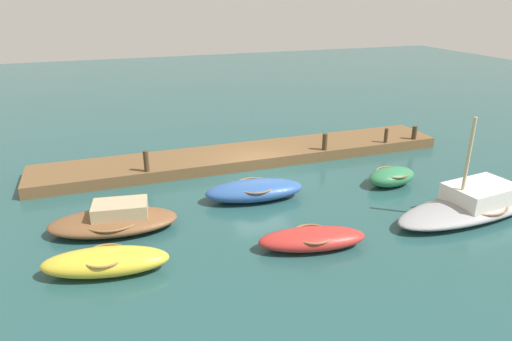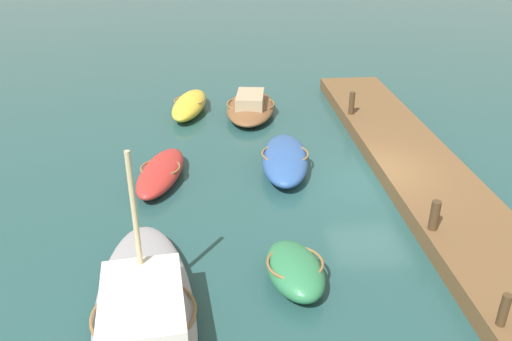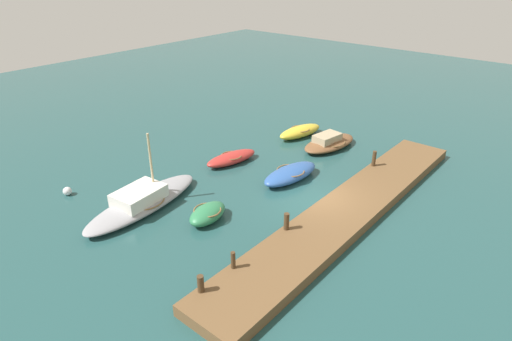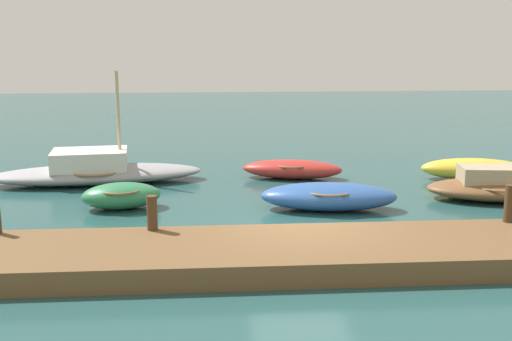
% 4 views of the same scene
% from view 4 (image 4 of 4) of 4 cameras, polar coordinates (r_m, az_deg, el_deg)
% --- Properties ---
extents(ground_plane, '(84.00, 84.00, 0.00)m').
position_cam_4_polar(ground_plane, '(15.69, 4.20, -6.36)').
color(ground_plane, '#234C4C').
extents(dock_platform, '(20.13, 2.82, 0.52)m').
position_cam_4_polar(dock_platform, '(14.05, 5.22, -7.49)').
color(dock_platform, brown).
rests_on(dock_platform, ground_plane).
extents(rowboat_blue, '(4.11, 2.00, 0.79)m').
position_cam_4_polar(rowboat_blue, '(18.37, 6.63, -2.33)').
color(rowboat_blue, '#2D569E').
rests_on(rowboat_blue, ground_plane).
extents(rowboat_red, '(3.72, 1.92, 0.66)m').
position_cam_4_polar(rowboat_red, '(22.29, 3.32, 0.14)').
color(rowboat_red, '#B72D28').
rests_on(rowboat_red, ground_plane).
extents(dinghy_green, '(2.45, 1.61, 0.76)m').
position_cam_4_polar(dinghy_green, '(18.79, -12.17, -2.22)').
color(dinghy_green, '#2D7A4C').
rests_on(dinghy_green, ground_plane).
extents(motorboat_brown, '(4.64, 2.64, 1.04)m').
position_cam_4_polar(motorboat_brown, '(20.77, 21.12, -1.40)').
color(motorboat_brown, brown).
rests_on(motorboat_brown, ground_plane).
extents(rowboat_yellow, '(3.87, 1.97, 0.77)m').
position_cam_4_polar(rowboat_yellow, '(23.29, 19.29, 0.12)').
color(rowboat_yellow, gold).
rests_on(rowboat_yellow, ground_plane).
extents(sailboat_grey, '(7.40, 2.93, 3.83)m').
position_cam_4_polar(sailboat_grey, '(22.25, -14.41, -0.01)').
color(sailboat_grey, '#939399').
rests_on(sailboat_grey, ground_plane).
extents(mooring_post_mid_east, '(0.25, 0.25, 0.82)m').
position_cam_4_polar(mooring_post_mid_east, '(14.83, -9.44, -3.83)').
color(mooring_post_mid_east, '#47331E').
rests_on(mooring_post_mid_east, dock_platform).
extents(mooring_post_east, '(0.22, 0.22, 0.93)m').
position_cam_4_polar(mooring_post_east, '(16.44, 22.04, -2.80)').
color(mooring_post_east, '#47331E').
rests_on(mooring_post_east, dock_platform).
extents(marker_buoy, '(0.46, 0.46, 0.46)m').
position_cam_4_polar(marker_buoy, '(26.71, -16.67, 1.42)').
color(marker_buoy, silver).
rests_on(marker_buoy, ground_plane).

